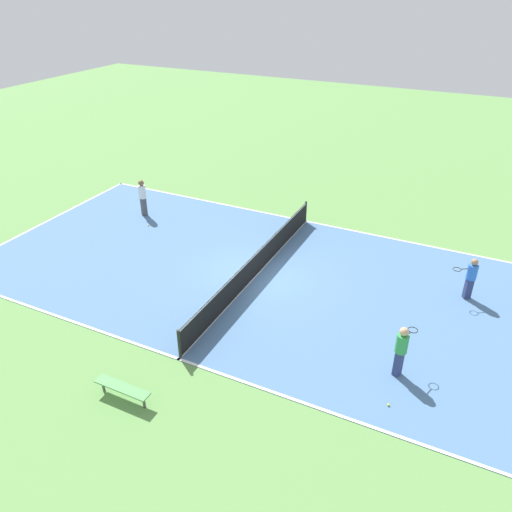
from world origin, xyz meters
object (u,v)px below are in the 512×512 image
Objects in this scene: player_near_blue at (471,276)px; player_far_green at (401,348)px; tennis_net at (256,263)px; tennis_ball_right_alley at (388,405)px; tennis_ball_left_sideline at (148,225)px; player_near_white at (142,195)px; bench at (122,388)px.

player_far_green is at bearing 43.39° from player_near_blue.
tennis_ball_right_alley is at bearing 54.12° from tennis_net.
tennis_net is 7.89m from tennis_ball_right_alley.
player_near_white is at bearing -135.75° from tennis_ball_left_sideline.
bench is at bearing 140.41° from player_far_green.
player_near_white is 1.11× the size of player_near_blue.
tennis_net is 6.84m from tennis_ball_left_sideline.
tennis_net is at bearing 75.13° from tennis_ball_left_sideline.
tennis_ball_right_alley is at bearing -91.62° from player_near_white.
player_near_white reaches higher than bench.
tennis_net is at bearing -16.76° from player_near_blue.
tennis_ball_left_sideline is (0.92, 0.90, -1.03)m from player_near_white.
player_near_blue is at bearing 168.35° from tennis_ball_right_alley.
player_near_white is 15.70m from tennis_ball_right_alley.
bench is 8.12m from player_far_green.
player_far_green reaches higher than tennis_net.
tennis_ball_right_alley and tennis_ball_left_sideline have the same top height.
player_near_blue is at bearing 90.98° from tennis_ball_left_sideline.
player_far_green is 1.70m from tennis_ball_right_alley.
tennis_net is at bearing -83.55° from player_near_white.
tennis_net is 6.62× the size of player_near_blue.
tennis_ball_right_alley is (6.61, -1.36, -0.92)m from player_near_blue.
player_far_green reaches higher than player_near_blue.
tennis_ball_left_sideline is (0.24, -14.33, -0.92)m from player_near_blue.
bench reaches higher than tennis_ball_left_sideline.
tennis_ball_right_alley is 1.00× the size of tennis_ball_left_sideline.
player_near_white is at bearing -117.71° from tennis_ball_right_alley.
tennis_ball_left_sideline is (-1.75, -6.60, -0.51)m from tennis_net.
player_far_green reaches higher than bench.
bench is at bearing -3.63° from tennis_net.
player_near_blue is at bearing 2.04° from player_far_green.
tennis_ball_right_alley is at bearing 47.13° from player_near_blue.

